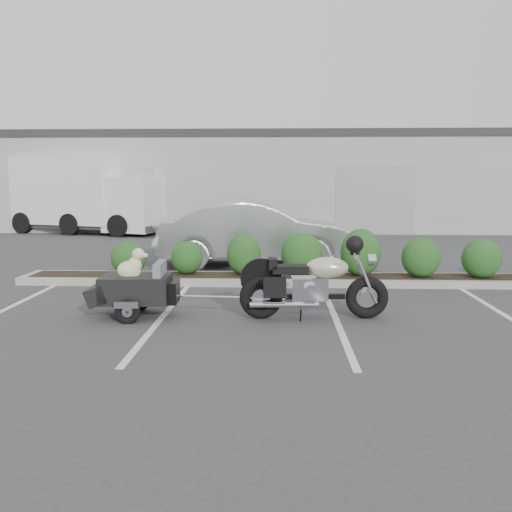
{
  "coord_description": "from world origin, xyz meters",
  "views": [
    {
      "loc": [
        0.29,
        -8.84,
        2.16
      ],
      "look_at": [
        -0.09,
        0.9,
        0.75
      ],
      "focal_mm": 38.0,
      "sensor_mm": 36.0,
      "label": 1
    }
  ],
  "objects_px": {
    "dumpster": "(235,222)",
    "delivery_truck": "(88,197)",
    "motorcycle": "(314,285)",
    "pet_trailer": "(135,287)",
    "sedan": "(255,233)"
  },
  "relations": [
    {
      "from": "motorcycle",
      "to": "delivery_truck",
      "type": "bearing_deg",
      "value": 118.99
    },
    {
      "from": "dumpster",
      "to": "delivery_truck",
      "type": "xyz_separation_m",
      "value": [
        -5.9,
        1.74,
        0.82
      ]
    },
    {
      "from": "dumpster",
      "to": "delivery_truck",
      "type": "bearing_deg",
      "value": 147.69
    },
    {
      "from": "motorcycle",
      "to": "pet_trailer",
      "type": "distance_m",
      "value": 2.79
    },
    {
      "from": "motorcycle",
      "to": "dumpster",
      "type": "relative_size",
      "value": 1.13
    },
    {
      "from": "pet_trailer",
      "to": "delivery_truck",
      "type": "bearing_deg",
      "value": 109.23
    },
    {
      "from": "motorcycle",
      "to": "sedan",
      "type": "distance_m",
      "value": 5.33
    },
    {
      "from": "motorcycle",
      "to": "pet_trailer",
      "type": "height_order",
      "value": "motorcycle"
    },
    {
      "from": "pet_trailer",
      "to": "delivery_truck",
      "type": "distance_m",
      "value": 13.92
    },
    {
      "from": "dumpster",
      "to": "delivery_truck",
      "type": "height_order",
      "value": "delivery_truck"
    },
    {
      "from": "dumpster",
      "to": "delivery_truck",
      "type": "distance_m",
      "value": 6.21
    },
    {
      "from": "motorcycle",
      "to": "delivery_truck",
      "type": "xyz_separation_m",
      "value": [
        -8.0,
        12.9,
        0.88
      ]
    },
    {
      "from": "pet_trailer",
      "to": "delivery_truck",
      "type": "height_order",
      "value": "delivery_truck"
    },
    {
      "from": "sedan",
      "to": "dumpster",
      "type": "xyz_separation_m",
      "value": [
        -0.96,
        5.96,
        -0.21
      ]
    },
    {
      "from": "sedan",
      "to": "motorcycle",
      "type": "bearing_deg",
      "value": -173.41
    }
  ]
}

